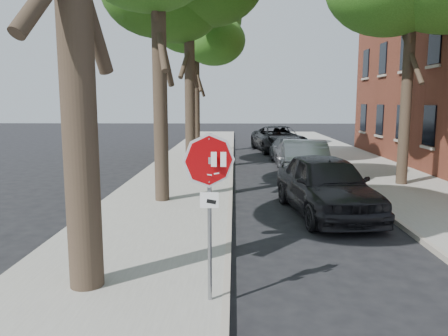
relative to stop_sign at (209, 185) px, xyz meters
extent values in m
plane|color=black|center=(0.70, 0.03, -1.95)|extent=(120.00, 120.00, 0.00)
cube|color=gray|center=(-1.80, 12.03, -1.89)|extent=(4.00, 55.00, 0.12)
cube|color=gray|center=(6.70, 12.03, -1.89)|extent=(4.00, 55.00, 0.12)
cube|color=#9E9384|center=(0.25, 12.03, -1.88)|extent=(0.12, 55.00, 0.13)
cube|color=#9E9384|center=(4.65, 12.03, -1.88)|extent=(0.12, 55.00, 0.13)
cylinder|color=gray|center=(0.00, 0.03, -0.53)|extent=(0.06, 0.06, 2.60)
cube|color=#99999E|center=(0.00, 0.00, 0.37)|extent=(0.05, 0.06, 0.10)
cylinder|color=#99999E|center=(0.00, -0.01, 0.37)|extent=(0.76, 0.32, 0.82)
cylinder|color=white|center=(0.00, -0.02, 0.37)|extent=(0.76, 0.32, 0.82)
cylinder|color=#C3070B|center=(0.00, -0.03, 0.37)|extent=(0.68, 0.29, 0.74)
cube|color=white|center=(-0.21, -0.04, 0.39)|extent=(0.08, 0.00, 0.22)
cube|color=white|center=(-0.07, -0.04, 0.39)|extent=(0.08, 0.00, 0.22)
cube|color=white|center=(0.07, -0.04, 0.39)|extent=(0.08, 0.00, 0.22)
cube|color=white|center=(0.21, -0.04, 0.39)|extent=(0.08, 0.00, 0.22)
cube|color=silver|center=(-0.11, -0.04, 0.18)|extent=(0.08, 0.00, 0.03)
cube|color=silver|center=(0.00, -0.04, 0.16)|extent=(0.08, 0.00, 0.03)
cube|color=silver|center=(0.11, -0.04, 0.18)|extent=(0.08, 0.00, 0.03)
cube|color=white|center=(0.00, -0.01, -0.23)|extent=(0.28, 0.02, 0.24)
cube|color=black|center=(0.03, -0.03, -0.25)|extent=(0.15, 0.00, 0.08)
cylinder|color=black|center=(-1.90, 7.03, 2.92)|extent=(0.44, 0.44, 9.50)
cylinder|color=black|center=(-1.70, 14.03, 3.17)|extent=(0.48, 0.48, 10.00)
ellipsoid|color=#16410C|center=(-2.54, 14.87, 5.55)|extent=(4.20, 4.20, 3.36)
cylinder|color=black|center=(-2.00, 21.03, 2.67)|extent=(0.40, 0.40, 9.00)
ellipsoid|color=#255613|center=(-2.00, 21.03, 5.19)|extent=(4.16, 4.16, 3.33)
ellipsoid|color=#255613|center=(-1.06, 20.46, 6.14)|extent=(3.40, 3.40, 2.72)
ellipsoid|color=#255613|center=(-2.76, 21.78, 4.81)|extent=(3.78, 3.78, 3.02)
cylinder|color=black|center=(6.70, 10.03, 2.67)|extent=(0.40, 0.40, 9.00)
ellipsoid|color=#255613|center=(5.94, 10.78, 4.81)|extent=(3.78, 3.78, 3.02)
imported|color=black|center=(2.97, 5.82, -1.09)|extent=(2.64, 5.26, 1.72)
imported|color=#9B9FA2|center=(3.22, 11.13, -1.13)|extent=(2.02, 5.06, 1.64)
imported|color=#4E4E53|center=(3.30, 16.23, -1.28)|extent=(2.06, 4.71, 1.35)
imported|color=black|center=(3.22, 21.83, -1.12)|extent=(3.53, 6.26, 1.65)
camera|label=1|loc=(0.37, -6.40, 1.22)|focal=35.00mm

